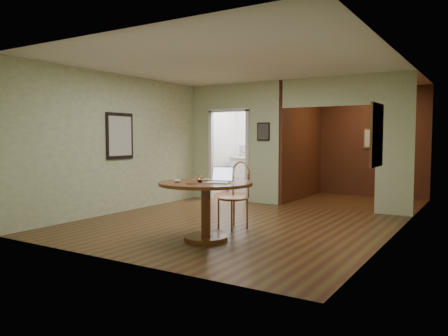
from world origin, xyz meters
The scene contains 11 objects.
floor centered at (0.00, 0.00, 0.00)m, with size 5.00×5.00×0.00m, color #432013.
room_shell centered at (-0.47, 3.10, 1.29)m, with size 5.20×7.50×5.00m.
dining_table centered at (0.25, -1.05, 0.62)m, with size 1.34×1.34×0.84m.
chair centered at (0.22, -0.12, 0.60)m, with size 0.58×0.58×1.09m.
open_laptop centered at (0.49, -1.04, 0.90)m, with size 0.36×0.35×0.22m.
closed_laptop centered at (0.27, -0.88, 0.85)m, with size 0.31×0.20×0.02m, color #B3B3B8.
mouse centered at (-0.04, -1.32, 0.86)m, with size 0.11×0.06×0.05m, color white.
wine_glass centered at (0.22, -1.15, 0.89)m, with size 0.09×0.09×0.10m, color white, non-canonical shape.
pen centered at (0.25, -1.40, 0.84)m, with size 0.01×0.01×0.13m, color #0B0F51.
kitchen_cabinet centered at (-1.35, 4.20, 0.47)m, with size 2.06×0.60×0.94m.
grocery_bag centered at (-1.12, 4.20, 1.07)m, with size 0.27×0.23×0.27m, color beige.
Camera 1 is at (3.74, -6.17, 1.47)m, focal length 35.00 mm.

